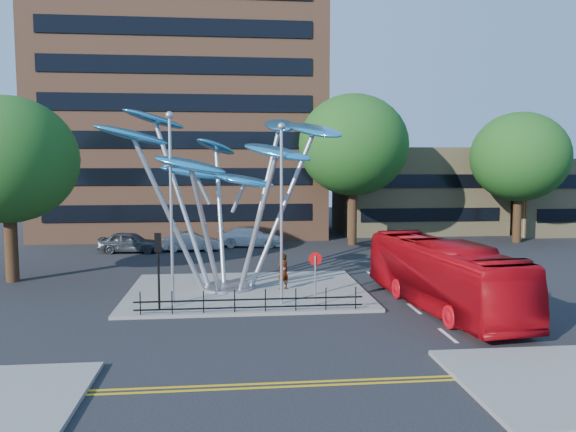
{
  "coord_description": "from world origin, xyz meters",
  "views": [
    {
      "loc": [
        -1.8,
        -22.36,
        6.67
      ],
      "look_at": [
        0.9,
        4.0,
        4.13
      ],
      "focal_mm": 35.0,
      "sensor_mm": 36.0,
      "label": 1
    }
  ],
  "objects": [
    {
      "name": "parked_car_left",
      "position": [
        -9.26,
        19.79,
        0.78
      ],
      "size": [
        4.72,
        2.24,
        1.56
      ],
      "primitive_type": "imported",
      "rotation": [
        0.0,
        0.0,
        1.48
      ],
      "color": "#43474B",
      "rests_on": "ground"
    },
    {
      "name": "traffic_light_island",
      "position": [
        -5.0,
        2.5,
        2.61
      ],
      "size": [
        0.28,
        0.18,
        3.42
      ],
      "color": "black",
      "rests_on": "traffic_island"
    },
    {
      "name": "red_bus",
      "position": [
        7.74,
        1.94,
        1.57
      ],
      "size": [
        3.96,
        11.54,
        3.15
      ],
      "primitive_type": "imported",
      "rotation": [
        0.0,
        0.0,
        0.12
      ],
      "color": "#AE0810",
      "rests_on": "ground"
    },
    {
      "name": "leaf_sculpture",
      "position": [
        -2.07,
        6.68,
        6.87
      ],
      "size": [
        12.72,
        9.54,
        9.51
      ],
      "color": "#9EA0A5",
      "rests_on": "traffic_island"
    },
    {
      "name": "tree_left",
      "position": [
        -14.0,
        10.0,
        6.79
      ],
      "size": [
        7.6,
        7.6,
        10.32
      ],
      "color": "black",
      "rests_on": "ground"
    },
    {
      "name": "parked_car_right",
      "position": [
        -0.26,
        21.9,
        0.74
      ],
      "size": [
        5.32,
        2.63,
        1.49
      ],
      "primitive_type": "imported",
      "rotation": [
        0.0,
        0.0,
        1.46
      ],
      "color": "white",
      "rests_on": "ground"
    },
    {
      "name": "no_entry_sign_island",
      "position": [
        2.0,
        2.52,
        1.82
      ],
      "size": [
        0.6,
        0.1,
        2.45
      ],
      "color": "#9EA0A5",
      "rests_on": "traffic_island"
    },
    {
      "name": "ground",
      "position": [
        0.0,
        0.0,
        0.0
      ],
      "size": [
        120.0,
        120.0,
        0.0
      ],
      "primitive_type": "plane",
      "color": "black",
      "rests_on": "ground"
    },
    {
      "name": "tree_right",
      "position": [
        8.0,
        22.0,
        8.04
      ],
      "size": [
        8.8,
        8.8,
        12.11
      ],
      "color": "black",
      "rests_on": "ground"
    },
    {
      "name": "double_yellow_far",
      "position": [
        0.0,
        -6.3,
        0.01
      ],
      "size": [
        40.0,
        0.12,
        0.01
      ],
      "primitive_type": "cube",
      "color": "gold",
      "rests_on": "ground"
    },
    {
      "name": "double_yellow_near",
      "position": [
        0.0,
        -6.0,
        0.01
      ],
      "size": [
        40.0,
        0.12,
        0.01
      ],
      "primitive_type": "cube",
      "color": "gold",
      "rests_on": "ground"
    },
    {
      "name": "low_building_near",
      "position": [
        16.0,
        30.0,
        4.0
      ],
      "size": [
        15.0,
        8.0,
        8.0
      ],
      "primitive_type": "cube",
      "color": "tan",
      "rests_on": "ground"
    },
    {
      "name": "street_lamp_left",
      "position": [
        -4.5,
        3.5,
        5.36
      ],
      "size": [
        0.36,
        0.36,
        8.8
      ],
      "color": "#9EA0A5",
      "rests_on": "traffic_island"
    },
    {
      "name": "street_lamp_right",
      "position": [
        0.5,
        3.0,
        5.09
      ],
      "size": [
        0.36,
        0.36,
        8.3
      ],
      "color": "#9EA0A5",
      "rests_on": "traffic_island"
    },
    {
      "name": "brick_tower",
      "position": [
        -6.0,
        32.0,
        15.0
      ],
      "size": [
        25.0,
        15.0,
        30.0
      ],
      "primitive_type": "cube",
      "color": "brown",
      "rests_on": "ground"
    },
    {
      "name": "tree_far",
      "position": [
        22.0,
        22.0,
        7.11
      ],
      "size": [
        8.0,
        8.0,
        10.81
      ],
      "color": "black",
      "rests_on": "ground"
    },
    {
      "name": "traffic_island",
      "position": [
        -1.0,
        6.0,
        0.07
      ],
      "size": [
        12.0,
        9.0,
        0.15
      ],
      "primitive_type": "cube",
      "color": "slate",
      "rests_on": "ground"
    },
    {
      "name": "parked_car_mid",
      "position": [
        -4.76,
        20.06,
        0.7
      ],
      "size": [
        4.3,
        1.58,
        1.41
      ],
      "primitive_type": "imported",
      "rotation": [
        0.0,
        0.0,
        1.59
      ],
      "color": "#A4A8AC",
      "rests_on": "ground"
    },
    {
      "name": "pedestrian",
      "position": [
        0.84,
        5.92,
        1.07
      ],
      "size": [
        0.8,
        0.73,
        1.84
      ],
      "primitive_type": "imported",
      "rotation": [
        0.0,
        0.0,
        3.71
      ],
      "color": "gray",
      "rests_on": "traffic_island"
    },
    {
      "name": "low_building_far",
      "position": [
        30.0,
        28.0,
        3.5
      ],
      "size": [
        12.0,
        8.0,
        7.0
      ],
      "primitive_type": "cube",
      "color": "tan",
      "rests_on": "ground"
    },
    {
      "name": "pedestrian_railing_front",
      "position": [
        -1.0,
        1.7,
        0.55
      ],
      "size": [
        10.0,
        0.06,
        1.0
      ],
      "color": "black",
      "rests_on": "traffic_island"
    }
  ]
}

